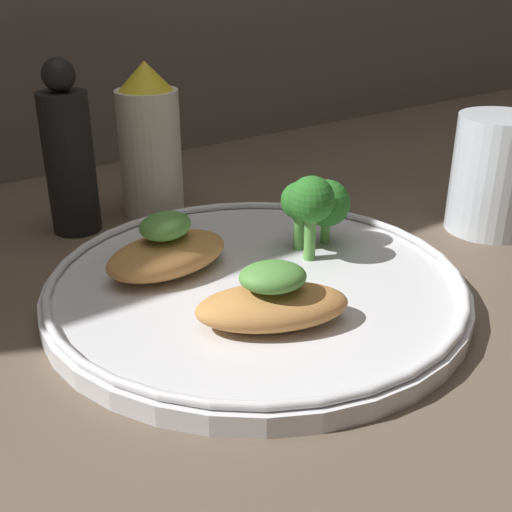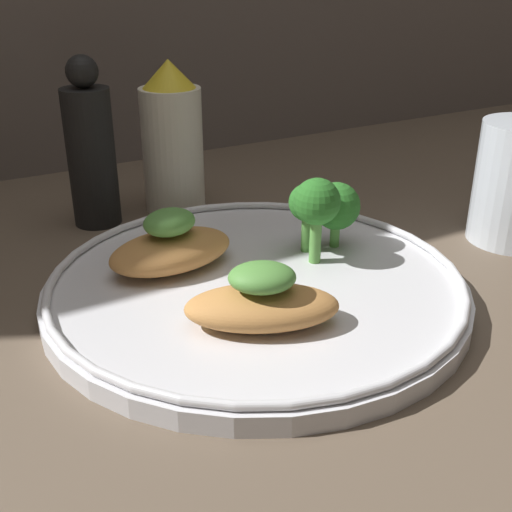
% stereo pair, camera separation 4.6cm
% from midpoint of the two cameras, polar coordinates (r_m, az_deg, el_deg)
% --- Properties ---
extents(ground_plane, '(1.80, 1.80, 0.01)m').
position_cam_midpoint_polar(ground_plane, '(0.48, -2.76, -4.29)').
color(ground_plane, brown).
extents(plate, '(0.31, 0.31, 0.02)m').
position_cam_midpoint_polar(plate, '(0.47, -2.80, -2.71)').
color(plate, silver).
rests_on(plate, ground_plane).
extents(grilled_meat_front, '(0.11, 0.09, 0.04)m').
position_cam_midpoint_polar(grilled_meat_front, '(0.41, -1.76, -4.15)').
color(grilled_meat_front, '#BC7F42').
rests_on(grilled_meat_front, plate).
extents(grilled_meat_middle, '(0.10, 0.07, 0.05)m').
position_cam_midpoint_polar(grilled_meat_middle, '(0.48, -10.64, 0.37)').
color(grilled_meat_middle, '#BC7F42').
rests_on(grilled_meat_middle, plate).
extents(broccoli_bunch, '(0.07, 0.05, 0.07)m').
position_cam_midpoint_polar(broccoli_bunch, '(0.50, 2.70, 4.69)').
color(broccoli_bunch, '#569942').
rests_on(broccoli_bunch, plate).
extents(sauce_bottle, '(0.06, 0.06, 0.14)m').
position_cam_midpoint_polar(sauce_bottle, '(0.63, -11.54, 9.80)').
color(sauce_bottle, silver).
rests_on(sauce_bottle, ground_plane).
extents(pepper_grinder, '(0.04, 0.04, 0.15)m').
position_cam_midpoint_polar(pepper_grinder, '(0.60, -18.46, 8.35)').
color(pepper_grinder, black).
rests_on(pepper_grinder, ground_plane).
extents(drinking_glass, '(0.08, 0.08, 0.11)m').
position_cam_midpoint_polar(drinking_glass, '(0.61, 18.44, 6.86)').
color(drinking_glass, silver).
rests_on(drinking_glass, ground_plane).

